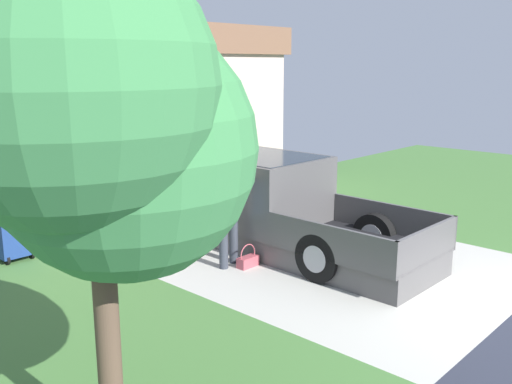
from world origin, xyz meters
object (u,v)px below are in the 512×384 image
person_with_hat (228,215)px  handbag (248,260)px  house_with_garage (85,107)px  front_yard_tree (97,121)px  wheeled_trash_bin (10,227)px  pickup_truck (269,207)px

person_with_hat → handbag: bearing=-74.6°
handbag → house_with_garage: 8.18m
front_yard_tree → wheeled_trash_bin: (1.74, 5.88, -2.40)m
pickup_truck → house_with_garage: bearing=86.8°
house_with_garage → wheeled_trash_bin: (-4.18, -4.32, -1.66)m
handbag → person_with_hat: bearing=119.7°
person_with_hat → house_with_garage: house_with_garage is taller
house_with_garage → wheeled_trash_bin: house_with_garage is taller
pickup_truck → front_yard_tree: front_yard_tree is taller
person_with_hat → front_yard_tree: front_yard_tree is taller
front_yard_tree → house_with_garage: bearing=59.9°
pickup_truck → wheeled_trash_bin: bearing=142.8°
front_yard_tree → wheeled_trash_bin: 6.58m
handbag → house_with_garage: size_ratio=0.04×
pickup_truck → house_with_garage: size_ratio=0.55×
person_with_hat → handbag: size_ratio=3.97×
house_with_garage → wheeled_trash_bin: size_ratio=9.35×
person_with_hat → house_with_garage: (1.80, 7.43, 1.35)m
pickup_truck → wheeled_trash_bin: pickup_truck is taller
house_with_garage → wheeled_trash_bin: bearing=-134.1°
handbag → house_with_garage: (1.63, 7.73, 2.13)m
pickup_truck → person_with_hat: (-1.32, -0.25, 0.14)m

